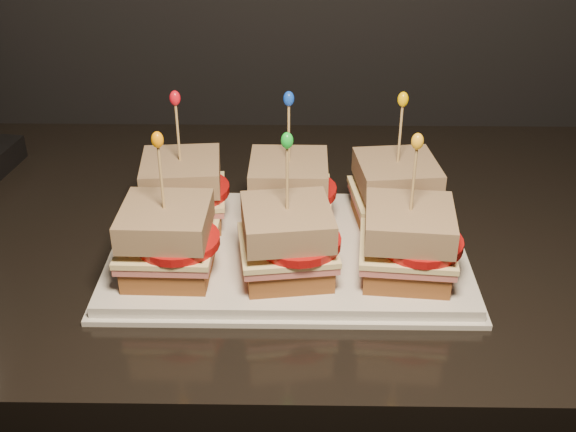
{
  "coord_description": "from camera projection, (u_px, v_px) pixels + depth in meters",
  "views": [
    {
      "loc": [
        0.61,
        0.93,
        1.33
      ],
      "look_at": [
        0.6,
        1.61,
        0.94
      ],
      "focal_mm": 45.0,
      "sensor_mm": 36.0,
      "label": 1
    }
  ],
  "objects": [
    {
      "name": "sandwich_5_cheese",
      "position": [
        407.0,
        245.0,
        0.74
      ],
      "size": [
        0.11,
        0.1,
        0.01
      ],
      "primitive_type": "cube",
      "rotation": [
        0.0,
        0.0,
        -0.09
      ],
      "color": "#FEEA9F",
      "rests_on": "sandwich_5_ham"
    },
    {
      "name": "sandwich_4_bread_top",
      "position": [
        287.0,
        222.0,
        0.73
      ],
      "size": [
        0.1,
        0.1,
        0.03
      ],
      "primitive_type": "cube",
      "rotation": [
        0.0,
        0.0,
        0.14
      ],
      "color": "#532B11",
      "rests_on": "sandwich_4_tomato"
    },
    {
      "name": "sandwich_1_bread_bot",
      "position": [
        289.0,
        211.0,
        0.85
      ],
      "size": [
        0.09,
        0.09,
        0.02
      ],
      "primitive_type": "cube",
      "rotation": [
        0.0,
        0.0,
        -0.01
      ],
      "color": "brown",
      "rests_on": "platter"
    },
    {
      "name": "sandwich_4_bread_bot",
      "position": [
        287.0,
        263.0,
        0.76
      ],
      "size": [
        0.1,
        0.1,
        0.02
      ],
      "primitive_type": "cube",
      "rotation": [
        0.0,
        0.0,
        0.14
      ],
      "color": "brown",
      "rests_on": "platter"
    },
    {
      "name": "sandwich_3_ham",
      "position": [
        168.0,
        249.0,
        0.75
      ],
      "size": [
        0.1,
        0.09,
        0.01
      ],
      "primitive_type": "cube",
      "rotation": [
        0.0,
        0.0,
        -0.02
      ],
      "color": "#C85C58",
      "rests_on": "sandwich_3_bread_bot"
    },
    {
      "name": "sandwich_3_tomato",
      "position": [
        178.0,
        240.0,
        0.74
      ],
      "size": [
        0.09,
        0.09,
        0.01
      ],
      "primitive_type": "cylinder",
      "color": "#AB0F0F",
      "rests_on": "sandwich_3_cheese"
    },
    {
      "name": "sandwich_0_frill",
      "position": [
        175.0,
        98.0,
        0.79
      ],
      "size": [
        0.01,
        0.01,
        0.02
      ],
      "primitive_type": "ellipsoid",
      "color": "red",
      "rests_on": "sandwich_0_pick"
    },
    {
      "name": "sandwich_4_pick",
      "position": [
        287.0,
        182.0,
        0.71
      ],
      "size": [
        0.0,
        0.0,
        0.09
      ],
      "primitive_type": "cylinder",
      "color": "tan",
      "rests_on": "sandwich_4_bread_top"
    },
    {
      "name": "sandwich_5_bread_bot",
      "position": [
        405.0,
        264.0,
        0.76
      ],
      "size": [
        0.09,
        0.09,
        0.02
      ],
      "primitive_type": "cube",
      "rotation": [
        0.0,
        0.0,
        -0.09
      ],
      "color": "brown",
      "rests_on": "platter"
    },
    {
      "name": "sandwich_0_cheese",
      "position": [
        183.0,
        193.0,
        0.84
      ],
      "size": [
        0.11,
        0.1,
        0.01
      ],
      "primitive_type": "cube",
      "rotation": [
        0.0,
        0.0,
        0.1
      ],
      "color": "#FEEA9F",
      "rests_on": "sandwich_0_ham"
    },
    {
      "name": "sandwich_5_frill",
      "position": [
        417.0,
        141.0,
        0.69
      ],
      "size": [
        0.01,
        0.01,
        0.02
      ],
      "primitive_type": "ellipsoid",
      "color": "#FDB01A",
      "rests_on": "sandwich_5_pick"
    },
    {
      "name": "sandwich_3_frill",
      "position": [
        157.0,
        140.0,
        0.69
      ],
      "size": [
        0.01,
        0.01,
        0.02
      ],
      "primitive_type": "ellipsoid",
      "color": "orange",
      "rests_on": "sandwich_3_pick"
    },
    {
      "name": "sandwich_1_frill",
      "position": [
        289.0,
        99.0,
        0.78
      ],
      "size": [
        0.01,
        0.01,
        0.02
      ],
      "primitive_type": "ellipsoid",
      "color": "blue",
      "rests_on": "sandwich_1_pick"
    },
    {
      "name": "sandwich_4_tomato",
      "position": [
        299.0,
        241.0,
        0.74
      ],
      "size": [
        0.09,
        0.09,
        0.01
      ],
      "primitive_type": "cylinder",
      "color": "#AB0F0F",
      "rests_on": "sandwich_4_cheese"
    },
    {
      "name": "sandwich_3_bread_bot",
      "position": [
        169.0,
        262.0,
        0.76
      ],
      "size": [
        0.09,
        0.09,
        0.02
      ],
      "primitive_type": "cube",
      "rotation": [
        0.0,
        0.0,
        -0.02
      ],
      "color": "brown",
      "rests_on": "platter"
    },
    {
      "name": "sandwich_4_frill",
      "position": [
        287.0,
        141.0,
        0.69
      ],
      "size": [
        0.01,
        0.01,
        0.02
      ],
      "primitive_type": "ellipsoid",
      "color": "green",
      "rests_on": "sandwich_4_pick"
    },
    {
      "name": "sandwich_3_cheese",
      "position": [
        168.0,
        243.0,
        0.75
      ],
      "size": [
        0.1,
        0.1,
        0.01
      ],
      "primitive_type": "cube",
      "rotation": [
        0.0,
        0.0,
        -0.02
      ],
      "color": "#FEEA9F",
      "rests_on": "sandwich_3_ham"
    },
    {
      "name": "sandwich_4_cheese",
      "position": [
        287.0,
        244.0,
        0.75
      ],
      "size": [
        0.11,
        0.11,
        0.01
      ],
      "primitive_type": "cube",
      "rotation": [
        0.0,
        0.0,
        0.14
      ],
      "color": "#FEEA9F",
      "rests_on": "sandwich_4_ham"
    },
    {
      "name": "sandwich_2_bread_bot",
      "position": [
        394.0,
        211.0,
        0.85
      ],
      "size": [
        0.1,
        0.1,
        0.02
      ],
      "primitive_type": "cube",
      "rotation": [
        0.0,
        0.0,
        0.11
      ],
      "color": "brown",
      "rests_on": "platter"
    },
    {
      "name": "sandwich_2_ham",
      "position": [
        395.0,
        200.0,
        0.84
      ],
      "size": [
        0.11,
        0.1,
        0.01
      ],
      "primitive_type": "cube",
      "rotation": [
        0.0,
        0.0,
        0.11
      ],
      "color": "#C85C58",
      "rests_on": "sandwich_2_bread_bot"
    },
    {
      "name": "sandwich_0_pick",
      "position": [
        178.0,
        136.0,
        0.81
      ],
      "size": [
        0.0,
        0.0,
        0.09
      ],
      "primitive_type": "cylinder",
      "color": "tan",
      "rests_on": "sandwich_0_bread_top"
    },
    {
      "name": "sandwich_2_frill",
      "position": [
        403.0,
        99.0,
        0.78
      ],
      "size": [
        0.01,
        0.01,
        0.02
      ],
      "primitive_type": "ellipsoid",
      "color": "#F7BC01",
      "rests_on": "sandwich_2_pick"
    },
    {
      "name": "sandwich_0_ham",
      "position": [
        183.0,
        198.0,
        0.85
      ],
      "size": [
        0.1,
        0.1,
        0.01
      ],
      "primitive_type": "cube",
      "rotation": [
        0.0,
        0.0,
        0.1
      ],
      "color": "#C85C58",
      "rests_on": "sandwich_0_bread_bot"
    },
    {
      "name": "sandwich_4_ham",
      "position": [
        287.0,
        250.0,
        0.75
      ],
      "size": [
        0.11,
        0.1,
        0.01
      ],
      "primitive_type": "cube",
      "rotation": [
        0.0,
        0.0,
        0.14
      ],
      "color": "#C85C58",
      "rests_on": "sandwich_4_bread_bot"
    },
    {
      "name": "sandwich_0_bread_bot",
      "position": [
        184.0,
        210.0,
        0.86
      ],
      "size": [
        0.1,
        0.1,
        0.02
      ],
      "primitive_type": "cube",
      "rotation": [
        0.0,
        0.0,
        0.1
      ],
      "color": "brown",
      "rests_on": "platter"
    },
    {
      "name": "sandwich_1_tomato",
      "position": [
        299.0,
        190.0,
        0.83
      ],
      "size": [
        0.09,
        0.09,
        0.01
      ],
      "primitive_type": "cylinder",
      "color": "#AB0F0F",
      "rests_on": "sandwich_1_cheese"
    },
    {
      "name": "sandwich_1_ham",
      "position": [
        289.0,
        199.0,
        0.85
      ],
      "size": [
        0.1,
        0.09,
        0.01
      ],
      "primitive_type": "cube",
      "rotation": [
        0.0,
        0.0,
        -0.01
      ],
      "color": "#C85C58",
      "rests_on": "sandwich_1_bread_bot"
    },
    {
      "name": "sandwich_2_tomato",
      "position": [
        406.0,
        191.0,
        0.83
      ],
      "size": [
        0.09,
        0.09,
        0.01
      ],
      "primitive_type": "cylinder",
      "color": "#AB0F0F",
      "rests_on": "sandwich_2_cheese"
    },
    {
      "name": "sandwich_5_ham",
      "position": [
        407.0,
        251.0,
        0.75
      ],
      "size": [
        0.1,
        0.1,
        0.01
      ],
      "primitive_type": "cube",
      "rotation": [
        0.0,
        0.0,
        -0.09
      ],
      "color": "#C85C58",
      "rests_on": "sandwich_5_bread_bot"
    },
    {
      "name": "platter",
      "position": [
        288.0,
        251.0,
        0.82
      ],
      "size": [
        0.39,
        0.24,
        0.02
      ],
      "primitive_type": "cube",
      "color": "silver",
      "rests_on": "granite_slab"
    },
    {
      "name": "sandwich_0_bread_top",
      "position": [
        181.0,
        172.0,
        0.83
      ],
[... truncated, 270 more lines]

